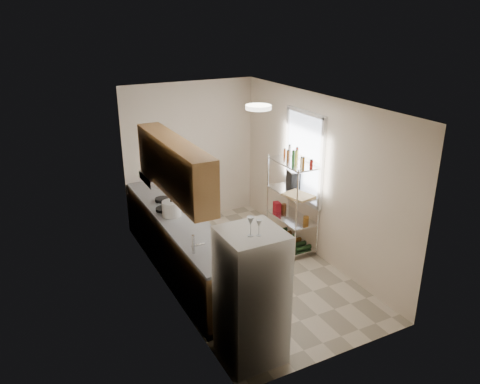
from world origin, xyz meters
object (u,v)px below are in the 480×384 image
object	(u,v)px
frying_pan_large	(164,209)
espresso_machine	(293,178)
rice_cooker	(172,209)
cutting_board	(299,196)
refrigerator	(251,296)

from	to	relation	value
frying_pan_large	espresso_machine	distance (m)	2.19
rice_cooker	cutting_board	bearing A→B (deg)	-13.05
rice_cooker	espresso_machine	size ratio (longest dim) A/B	0.98
frying_pan_large	cutting_board	size ratio (longest dim) A/B	0.54
refrigerator	rice_cooker	size ratio (longest dim) A/B	5.65
rice_cooker	frying_pan_large	size ratio (longest dim) A/B	1.16
refrigerator	rice_cooker	bearing A→B (deg)	92.86
refrigerator	espresso_machine	distance (m)	3.01
refrigerator	rice_cooker	world-z (taller)	refrigerator
rice_cooker	cutting_board	distance (m)	2.00
refrigerator	espresso_machine	bearing A→B (deg)	47.95
rice_cooker	cutting_board	size ratio (longest dim) A/B	0.63
rice_cooker	espresso_machine	distance (m)	2.12
cutting_board	espresso_machine	world-z (taller)	espresso_machine
refrigerator	frying_pan_large	distance (m)	2.51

